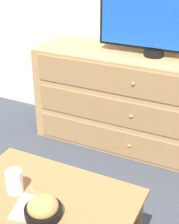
{
  "coord_description": "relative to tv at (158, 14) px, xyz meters",
  "views": [
    {
      "loc": [
        0.63,
        -2.58,
        1.54
      ],
      "look_at": [
        -0.03,
        -1.23,
        0.77
      ],
      "focal_mm": 55.0,
      "sensor_mm": 36.0,
      "label": 1
    }
  ],
  "objects": [
    {
      "name": "coffee_table",
      "position": [
        -0.11,
        -1.32,
        -0.7
      ],
      "size": [
        0.85,
        0.53,
        0.43
      ],
      "color": "#9E6B3D",
      "rests_on": "ground_plane"
    },
    {
      "name": "dresser",
      "position": [
        -0.06,
        -0.04,
        -0.68
      ],
      "size": [
        1.68,
        0.47,
        0.76
      ],
      "color": "tan",
      "rests_on": "ground_plane"
    },
    {
      "name": "napkin",
      "position": [
        -0.13,
        -1.42,
        -0.63
      ],
      "size": [
        0.21,
        0.21,
        0.0
      ],
      "color": "white",
      "rests_on": "coffee_table"
    },
    {
      "name": "tv",
      "position": [
        0.0,
        0.0,
        0.0
      ],
      "size": [
        0.85,
        0.15,
        0.58
      ],
      "color": "black",
      "rests_on": "dresser"
    },
    {
      "name": "takeout_bowl",
      "position": [
        -0.06,
        -1.43,
        -0.59
      ],
      "size": [
        0.17,
        0.17,
        0.18
      ],
      "color": "black",
      "rests_on": "coffee_table"
    },
    {
      "name": "ground_plane",
      "position": [
        -0.0,
        0.21,
        -1.06
      ],
      "size": [
        12.0,
        12.0,
        0.0
      ],
      "primitive_type": "plane",
      "color": "#383D47"
    },
    {
      "name": "drink_cup",
      "position": [
        -0.27,
        -1.35,
        -0.58
      ],
      "size": [
        0.08,
        0.08,
        0.12
      ],
      "color": "beige",
      "rests_on": "coffee_table"
    }
  ]
}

